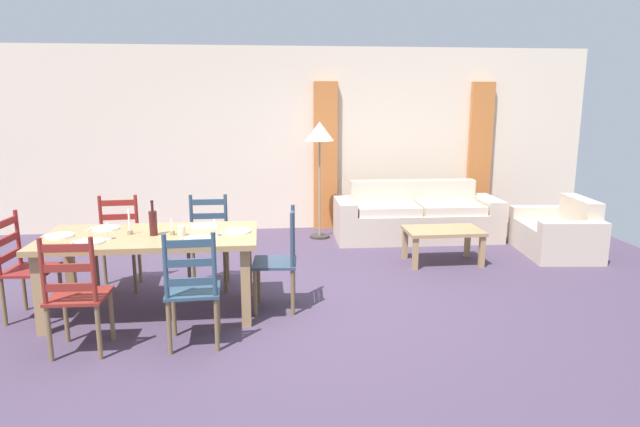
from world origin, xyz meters
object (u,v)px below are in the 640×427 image
object	(u,v)px
dining_chair_near_right	(193,289)
standing_lamp	(320,139)
dining_chair_head_west	(24,267)
wine_glass_near_right	(214,224)
dining_table	(151,244)
wine_bottle	(153,222)
wine_glass_near_left	(107,227)
armchair_upholstered	(560,235)
coffee_table	(443,234)
dining_chair_near_left	(76,295)
dining_chair_far_right	(209,242)
dining_chair_head_east	(280,259)
coffee_cup_primary	(181,231)
couch	(416,218)
dining_chair_far_left	(118,243)

from	to	relation	value
dining_chair_near_right	standing_lamp	size ratio (longest dim) A/B	0.59
dining_chair_near_right	standing_lamp	bearing A→B (deg)	68.13
dining_chair_head_west	wine_glass_near_right	world-z (taller)	dining_chair_head_west
dining_table	wine_bottle	bearing A→B (deg)	-40.21
wine_glass_near_left	armchair_upholstered	world-z (taller)	wine_glass_near_left
dining_chair_near_right	coffee_table	xyz separation A→B (m)	(2.71, 2.01, -0.12)
dining_table	dining_chair_near_left	distance (m)	0.90
standing_lamp	armchair_upholstered	bearing A→B (deg)	-21.30
armchair_upholstered	wine_glass_near_left	bearing A→B (deg)	-162.09
dining_chair_near_right	wine_glass_near_right	bearing A→B (deg)	77.78
standing_lamp	dining_table	bearing A→B (deg)	-124.26
dining_table	dining_chair_far_right	distance (m)	0.87
coffee_table	wine_glass_near_right	bearing A→B (deg)	-151.64
dining_chair_head_east	wine_glass_near_right	xyz separation A→B (m)	(-0.58, -0.13, 0.38)
dining_table	coffee_cup_primary	distance (m)	0.32
dining_chair_head_east	armchair_upholstered	bearing A→B (deg)	22.58
coffee_cup_primary	couch	distance (m)	3.88
wine_glass_near_right	armchair_upholstered	xyz separation A→B (m)	(4.20, 1.63, -0.61)
couch	armchair_upholstered	xyz separation A→B (m)	(1.62, -0.97, -0.04)
dining_chair_far_left	wine_bottle	distance (m)	1.05
wine_glass_near_left	coffee_cup_primary	distance (m)	0.62
dining_chair_near_right	wine_glass_near_left	bearing A→B (deg)	142.19
dining_chair_near_right	dining_chair_far_left	distance (m)	1.80
armchair_upholstered	dining_chair_near_left	bearing A→B (deg)	-156.25
dining_chair_near_left	dining_chair_far_left	distance (m)	1.57
dining_chair_near_right	dining_chair_far_left	size ratio (longest dim) A/B	1.00
dining_table	couch	xyz separation A→B (m)	(3.17, 2.48, -0.37)
dining_chair_near_left	wine_glass_near_right	world-z (taller)	dining_chair_near_left
wine_glass_near_right	wine_bottle	bearing A→B (deg)	170.75
dining_chair_near_left	coffee_cup_primary	bearing A→B (deg)	45.17
coffee_cup_primary	coffee_table	xyz separation A→B (m)	(2.87, 1.34, -0.44)
coffee_cup_primary	dining_chair_head_east	bearing A→B (deg)	4.84
dining_chair_near_left	dining_chair_head_east	size ratio (longest dim) A/B	1.00
armchair_upholstered	dining_chair_head_west	bearing A→B (deg)	-165.82
dining_chair_far_right	armchair_upholstered	size ratio (longest dim) A/B	0.78
dining_chair_head_east	dining_chair_far_left	bearing A→B (deg)	154.67
coffee_cup_primary	armchair_upholstered	size ratio (longest dim) A/B	0.07
wine_bottle	coffee_cup_primary	bearing A→B (deg)	-8.36
wine_bottle	wine_glass_near_right	distance (m)	0.55
standing_lamp	wine_glass_near_left	bearing A→B (deg)	-127.38
standing_lamp	dining_chair_far_left	bearing A→B (deg)	-140.80
dining_chair_near_left	dining_chair_near_right	size ratio (longest dim) A/B	1.00
dining_chair_far_left	dining_chair_head_west	distance (m)	0.99
dining_chair_head_west	coffee_table	distance (m)	4.45
dining_chair_head_east	coffee_table	size ratio (longest dim) A/B	1.07
wine_bottle	armchair_upholstered	world-z (taller)	wine_bottle
dining_chair_head_west	coffee_table	bearing A→B (deg)	16.28
dining_chair_head_west	dining_chair_head_east	xyz separation A→B (m)	(2.28, -0.02, 0.00)
wine_bottle	armchair_upholstered	bearing A→B (deg)	18.01
dining_chair_far_left	wine_bottle	size ratio (longest dim) A/B	3.04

